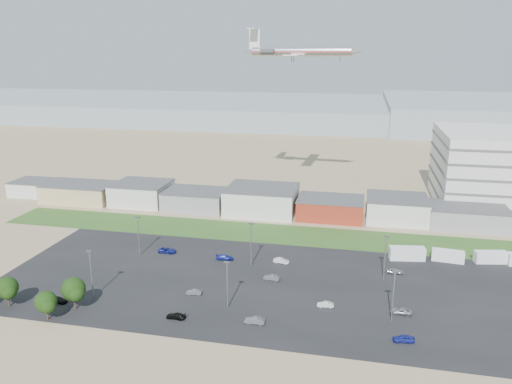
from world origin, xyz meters
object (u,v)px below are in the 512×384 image
(parked_car_1, at_px, (325,304))
(parked_car_3, at_px, (176,316))
(airliner, at_px, (301,52))
(parked_car_11, at_px, (281,261))
(parked_car_4, at_px, (194,292))
(box_trailer_a, at_px, (407,253))
(parked_car_7, at_px, (272,277))
(parked_car_0, at_px, (401,311))
(parked_car_13, at_px, (255,320))
(parked_car_9, at_px, (167,250))
(parked_car_6, at_px, (225,257))
(parked_car_2, at_px, (404,339))
(parked_car_10, at_px, (58,300))
(parked_car_8, at_px, (395,271))

(parked_car_1, distance_m, parked_car_3, 29.88)
(airliner, relative_size, parked_car_11, 10.91)
(parked_car_4, height_order, parked_car_11, parked_car_11)
(parked_car_3, bearing_deg, airliner, 175.34)
(box_trailer_a, xyz_separation_m, parked_car_7, (-30.74, -18.57, -1.00))
(parked_car_0, xyz_separation_m, parked_car_3, (-42.63, -11.00, -0.03))
(box_trailer_a, bearing_deg, parked_car_13, -137.51)
(parked_car_4, height_order, parked_car_9, parked_car_9)
(parked_car_3, height_order, parked_car_6, parked_car_6)
(parked_car_2, bearing_deg, airliner, -167.90)
(parked_car_10, xyz_separation_m, parked_car_13, (41.38, 0.46, 0.06))
(parked_car_10, xyz_separation_m, parked_car_11, (41.72, 29.43, 0.04))
(parked_car_2, relative_size, parked_car_8, 1.01)
(parked_car_6, bearing_deg, parked_car_7, -128.57)
(box_trailer_a, relative_size, parked_car_0, 2.04)
(parked_car_9, bearing_deg, parked_car_8, -88.88)
(parked_car_8, height_order, parked_car_10, parked_car_8)
(parked_car_7, bearing_deg, parked_car_6, -117.53)
(parked_car_9, xyz_separation_m, parked_car_13, (29.43, -29.31, 0.01))
(parked_car_0, distance_m, parked_car_6, 45.09)
(parked_car_2, distance_m, parked_car_13, 27.21)
(parked_car_9, bearing_deg, parked_car_1, -113.58)
(box_trailer_a, distance_m, parked_car_6, 45.30)
(parked_car_2, relative_size, parked_car_10, 0.95)
(parked_car_4, bearing_deg, parked_car_13, 52.15)
(parked_car_7, distance_m, parked_car_13, 19.21)
(box_trailer_a, height_order, parked_car_4, box_trailer_a)
(parked_car_7, bearing_deg, parked_car_3, -30.27)
(parked_car_0, relative_size, parked_car_9, 0.92)
(parked_car_0, height_order, parked_car_11, parked_car_11)
(airliner, relative_size, parked_car_10, 10.34)
(airliner, xyz_separation_m, parked_car_4, (-11.01, -85.06, -49.53))
(parked_car_7, relative_size, parked_car_10, 0.92)
(parked_car_13, bearing_deg, parked_car_3, -84.93)
(parked_car_0, bearing_deg, parked_car_9, -104.59)
(parked_car_1, relative_size, parked_car_11, 0.87)
(parked_car_2, xyz_separation_m, parked_car_10, (-68.58, 0.15, -0.07))
(parked_car_7, bearing_deg, airliner, -171.27)
(parked_car_13, bearing_deg, parked_car_10, -89.74)
(airliner, xyz_separation_m, parked_car_10, (-37.25, -94.33, -49.48))
(parked_car_3, height_order, parked_car_8, parked_car_8)
(box_trailer_a, relative_size, airliner, 0.21)
(airliner, xyz_separation_m, parked_car_3, (-11.15, -95.34, -49.51))
(airliner, relative_size, parked_car_2, 10.93)
(parked_car_1, height_order, parked_car_7, parked_car_7)
(airliner, distance_m, parked_car_10, 112.85)
(parked_car_8, bearing_deg, parked_car_9, 88.68)
(box_trailer_a, relative_size, parked_car_9, 1.88)
(box_trailer_a, relative_size, parked_car_2, 2.25)
(parked_car_1, xyz_separation_m, parked_car_10, (-54.00, -9.70, 0.04))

